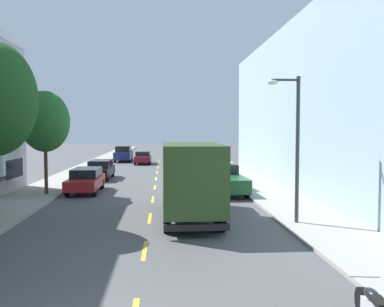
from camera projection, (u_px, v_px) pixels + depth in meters
ground_plane at (157, 175)px, 36.58m from camera, size 160.00×160.00×0.00m
sidewalk_left at (69, 177)px, 34.11m from camera, size 3.20×120.00×0.14m
sidewalk_right at (241, 176)px, 35.06m from camera, size 3.20×120.00×0.14m
lane_centerline_dashes at (155, 183)px, 31.10m from camera, size 0.14×47.20×0.01m
apartment_block_opposite at (364, 107)px, 27.22m from camera, size 10.00×36.00×10.93m
street_tree_third at (45, 122)px, 24.71m from camera, size 2.87×2.87×6.12m
street_lamp at (294, 137)px, 16.99m from camera, size 1.35×0.28×5.98m
delivery_box_truck at (190, 176)px, 18.33m from camera, size 2.44×7.42×3.36m
parked_suv_navy at (124, 154)px, 51.53m from camera, size 2.01×4.82×1.93m
parked_pickup_forest at (226, 180)px, 25.91m from camera, size 2.15×5.36×1.73m
parked_wagon_black at (100, 169)px, 33.43m from camera, size 1.85×4.71×1.50m
parked_hatchback_white at (199, 159)px, 44.86m from camera, size 1.85×4.05×1.50m
parked_wagon_red at (86, 180)px, 26.36m from camera, size 1.85×4.71×1.50m
moving_burgundy_sedan at (143, 157)px, 48.07m from camera, size 1.80×4.50×1.43m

